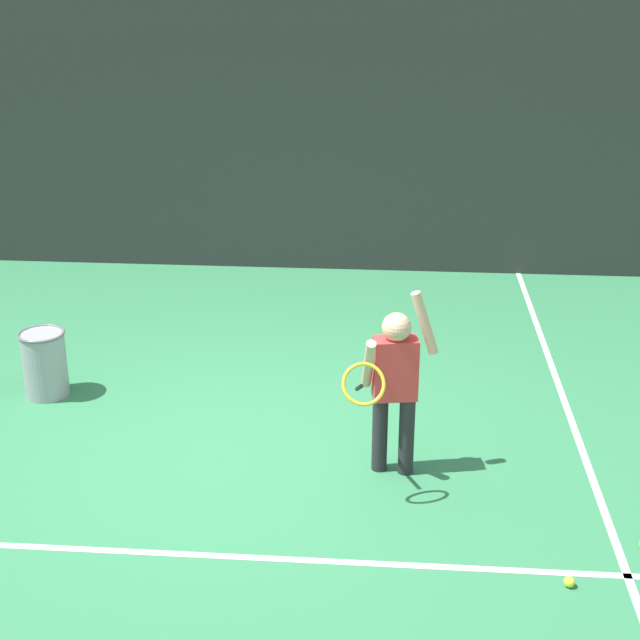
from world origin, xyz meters
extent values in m
plane|color=#2D7247|center=(0.00, 0.00, 0.00)|extent=(20.00, 20.00, 0.00)
cube|color=white|center=(0.00, -1.37, 0.00)|extent=(9.00, 0.05, 0.00)
cube|color=white|center=(2.56, 1.00, 0.00)|extent=(0.05, 9.00, 0.00)
cube|color=#282D2B|center=(0.00, 4.27, 1.81)|extent=(12.41, 0.08, 3.62)
cylinder|color=slate|center=(-2.02, 4.33, 1.89)|extent=(0.09, 0.09, 3.77)
cylinder|color=slate|center=(2.02, 4.33, 1.89)|extent=(0.09, 0.09, 3.77)
cylinder|color=#232326|center=(1.06, -0.24, 0.29)|extent=(0.11, 0.11, 0.58)
cylinder|color=#232326|center=(1.25, -0.27, 0.29)|extent=(0.11, 0.11, 0.58)
cube|color=red|center=(1.15, -0.26, 0.80)|extent=(0.32, 0.22, 0.44)
sphere|color=tan|center=(1.15, -0.26, 1.10)|extent=(0.20, 0.20, 0.20)
cylinder|color=tan|center=(1.34, -0.21, 1.12)|extent=(0.22, 0.10, 0.46)
cylinder|color=tan|center=(0.97, -0.35, 0.87)|extent=(0.11, 0.30, 0.43)
cylinder|color=black|center=(0.91, -0.48, 0.75)|extent=(0.07, 0.24, 0.15)
torus|color=yellow|center=(0.95, -0.70, 0.88)|extent=(0.31, 0.21, 0.26)
cylinder|color=gray|center=(-1.73, 0.74, 0.28)|extent=(0.36, 0.36, 0.55)
torus|color=#595B60|center=(-1.73, 0.74, 0.55)|extent=(0.38, 0.38, 0.02)
sphere|color=#CCE033|center=(2.20, -1.49, 0.03)|extent=(0.07, 0.07, 0.07)
camera|label=1|loc=(1.11, -6.09, 3.46)|focal=52.45mm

